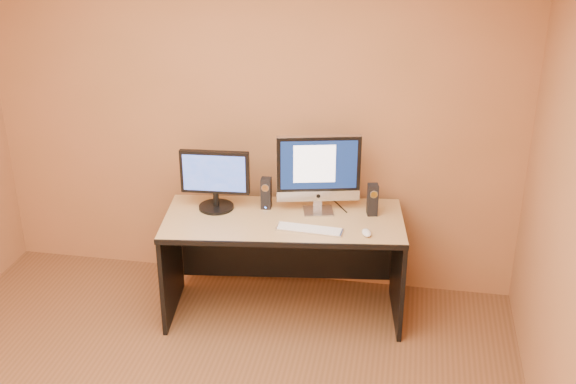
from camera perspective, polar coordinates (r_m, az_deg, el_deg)
name	(u,v)px	position (r m, az deg, el deg)	size (l,w,h in m)	color
walls	(160,247)	(3.58, -10.07, -4.27)	(4.00, 4.00, 2.60)	#A76A43
desk	(284,267)	(5.19, -0.34, -5.92)	(1.66, 0.73, 0.77)	tan
imac	(319,174)	(5.00, 2.45, 1.39)	(0.59, 0.22, 0.57)	#B0B0B4
second_monitor	(215,180)	(5.10, -5.78, 0.93)	(0.50, 0.25, 0.44)	black
speaker_left	(266,193)	(5.12, -1.74, -0.09)	(0.07, 0.07, 0.23)	black
speaker_right	(373,200)	(5.06, 6.70, -0.60)	(0.07, 0.07, 0.23)	black
keyboard	(309,229)	(4.85, 1.71, -2.96)	(0.45, 0.12, 0.02)	silver
mouse	(367,233)	(4.81, 6.23, -3.21)	(0.06, 0.11, 0.04)	silver
cable_a	(340,206)	(5.20, 4.12, -1.11)	(0.01, 0.01, 0.23)	black
cable_b	(319,201)	(5.27, 2.46, -0.71)	(0.01, 0.01, 0.19)	black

